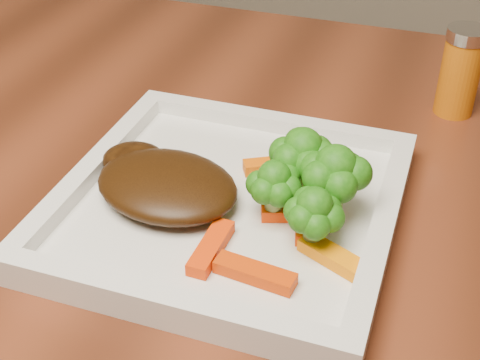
% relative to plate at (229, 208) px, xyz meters
% --- Properties ---
extents(plate, '(0.27, 0.27, 0.01)m').
position_rel_plate_xyz_m(plate, '(0.00, 0.00, 0.00)').
color(plate, white).
rests_on(plate, dining_table).
extents(steak, '(0.14, 0.12, 0.03)m').
position_rel_plate_xyz_m(steak, '(-0.05, -0.01, 0.02)').
color(steak, '#371D08').
rests_on(steak, plate).
extents(broccoli_0, '(0.06, 0.06, 0.07)m').
position_rel_plate_xyz_m(broccoli_0, '(0.05, 0.03, 0.04)').
color(broccoli_0, '#2F5C0F').
rests_on(broccoli_0, plate).
extents(broccoli_1, '(0.08, 0.08, 0.06)m').
position_rel_plate_xyz_m(broccoli_1, '(0.08, 0.01, 0.04)').
color(broccoli_1, '#3C7513').
rests_on(broccoli_1, plate).
extents(broccoli_2, '(0.06, 0.06, 0.06)m').
position_rel_plate_xyz_m(broccoli_2, '(0.08, -0.03, 0.04)').
color(broccoli_2, '#176510').
rests_on(broccoli_2, plate).
extents(broccoli_3, '(0.06, 0.06, 0.06)m').
position_rel_plate_xyz_m(broccoli_3, '(0.04, -0.01, 0.04)').
color(broccoli_3, '#366F12').
rests_on(broccoli_3, plate).
extents(carrot_0, '(0.06, 0.02, 0.01)m').
position_rel_plate_xyz_m(carrot_0, '(0.05, -0.08, 0.01)').
color(carrot_0, '#CD3603').
rests_on(carrot_0, plate).
extents(carrot_1, '(0.06, 0.04, 0.01)m').
position_rel_plate_xyz_m(carrot_1, '(0.10, -0.04, 0.01)').
color(carrot_1, orange).
rests_on(carrot_1, plate).
extents(carrot_2, '(0.02, 0.06, 0.01)m').
position_rel_plate_xyz_m(carrot_2, '(0.01, -0.06, 0.01)').
color(carrot_2, '#E53503').
rests_on(carrot_2, plate).
extents(carrot_4, '(0.05, 0.04, 0.01)m').
position_rel_plate_xyz_m(carrot_4, '(0.02, 0.06, 0.01)').
color(carrot_4, '#E05903').
rests_on(carrot_4, plate).
extents(carrot_5, '(0.03, 0.05, 0.01)m').
position_rel_plate_xyz_m(carrot_5, '(0.07, -0.01, 0.01)').
color(carrot_5, '#EC4203').
rests_on(carrot_5, plate).
extents(carrot_6, '(0.07, 0.04, 0.01)m').
position_rel_plate_xyz_m(carrot_6, '(0.06, 0.00, 0.01)').
color(carrot_6, '#F93B04').
rests_on(carrot_6, plate).
extents(spice_shaker, '(0.05, 0.05, 0.09)m').
position_rel_plate_xyz_m(spice_shaker, '(0.16, 0.24, 0.04)').
color(spice_shaker, '#C8630B').
rests_on(spice_shaker, dining_table).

